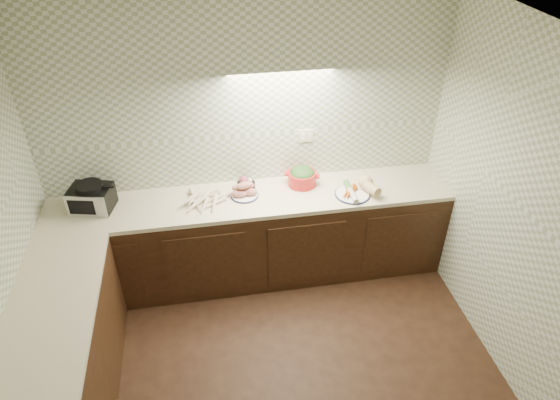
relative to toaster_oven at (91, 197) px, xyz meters
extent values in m
cube|color=white|center=(1.36, -1.57, 1.56)|extent=(3.60, 3.60, 0.05)
cube|color=#94A07F|center=(1.36, 0.21, 0.29)|extent=(3.60, 0.05, 2.60)
cube|color=#94A07F|center=(3.13, -1.57, 0.29)|extent=(0.05, 3.60, 2.60)
cube|color=beige|center=(1.91, 0.22, 0.31)|extent=(0.13, 0.01, 0.12)
cube|color=black|center=(1.36, -0.07, -0.58)|extent=(3.60, 0.60, 0.86)
cube|color=#FAEDC2|center=(1.36, -0.07, -0.13)|extent=(3.60, 0.60, 0.04)
cube|color=black|center=(0.00, 0.01, -0.01)|extent=(0.39, 0.33, 0.21)
cube|color=#A8A9AD|center=(-0.03, -0.12, -0.01)|extent=(0.34, 0.09, 0.21)
cube|color=black|center=(-0.03, -0.12, -0.01)|extent=(0.22, 0.06, 0.14)
cylinder|color=black|center=(0.00, 0.01, 0.11)|extent=(0.27, 0.27, 0.04)
cone|color=beige|center=(0.93, -0.04, -0.09)|extent=(0.10, 0.20, 0.05)
cone|color=beige|center=(1.06, -0.10, -0.09)|extent=(0.21, 0.11, 0.05)
cone|color=beige|center=(1.00, -0.17, -0.09)|extent=(0.10, 0.24, 0.05)
cone|color=beige|center=(1.04, -0.06, -0.09)|extent=(0.13, 0.22, 0.05)
cone|color=beige|center=(1.03, -0.05, -0.09)|extent=(0.05, 0.25, 0.04)
cone|color=beige|center=(0.96, -0.05, -0.09)|extent=(0.07, 0.24, 0.06)
cone|color=beige|center=(1.04, -0.17, -0.09)|extent=(0.07, 0.21, 0.05)
cone|color=beige|center=(1.00, -0.11, -0.09)|extent=(0.10, 0.20, 0.05)
cone|color=beige|center=(1.01, -0.09, -0.07)|extent=(0.12, 0.21, 0.04)
cone|color=beige|center=(1.05, 0.02, -0.07)|extent=(0.12, 0.23, 0.04)
cone|color=beige|center=(1.02, -0.04, -0.06)|extent=(0.21, 0.20, 0.05)
cone|color=beige|center=(1.00, -0.02, -0.07)|extent=(0.23, 0.14, 0.05)
cylinder|color=#151844|center=(1.30, -0.03, -0.11)|extent=(0.25, 0.25, 0.01)
cylinder|color=white|center=(1.30, -0.03, -0.11)|extent=(0.24, 0.24, 0.02)
ellipsoid|color=tan|center=(1.25, -0.06, -0.07)|extent=(0.15, 0.10, 0.06)
ellipsoid|color=tan|center=(1.35, -0.05, -0.07)|extent=(0.15, 0.10, 0.06)
ellipsoid|color=tan|center=(1.29, 0.01, -0.07)|extent=(0.15, 0.10, 0.06)
ellipsoid|color=tan|center=(1.26, -0.01, -0.03)|extent=(0.15, 0.10, 0.06)
ellipsoid|color=tan|center=(1.33, 0.01, -0.03)|extent=(0.15, 0.10, 0.06)
ellipsoid|color=tan|center=(1.30, -0.04, 0.00)|extent=(0.15, 0.10, 0.06)
cylinder|color=black|center=(1.33, 0.09, -0.08)|extent=(0.17, 0.17, 0.06)
sphere|color=maroon|center=(1.31, 0.09, -0.03)|extent=(0.09, 0.09, 0.09)
sphere|color=silver|center=(1.36, 0.10, -0.04)|extent=(0.05, 0.05, 0.05)
cylinder|color=red|center=(1.85, 0.07, -0.05)|extent=(0.33, 0.33, 0.13)
cube|color=red|center=(1.71, 0.12, -0.01)|extent=(0.05, 0.06, 0.02)
cube|color=red|center=(1.98, 0.02, -0.01)|extent=(0.05, 0.06, 0.02)
ellipsoid|color=#396A2A|center=(1.85, 0.07, 0.00)|extent=(0.23, 0.23, 0.13)
cylinder|color=#151844|center=(2.26, -0.18, -0.11)|extent=(0.32, 0.32, 0.01)
cylinder|color=white|center=(2.26, -0.18, -0.11)|extent=(0.30, 0.30, 0.02)
cone|color=#CA5D17|center=(2.25, -0.16, -0.08)|extent=(0.11, 0.18, 0.04)
cone|color=#CA5D17|center=(2.22, -0.18, -0.08)|extent=(0.15, 0.16, 0.04)
cone|color=#CA5D17|center=(2.25, -0.15, -0.08)|extent=(0.14, 0.16, 0.04)
cone|color=#CA5D17|center=(2.24, -0.18, -0.06)|extent=(0.14, 0.17, 0.04)
cylinder|color=beige|center=(2.24, -0.25, -0.07)|extent=(0.05, 0.20, 0.05)
cylinder|color=#3D7B33|center=(2.24, -0.09, -0.07)|extent=(0.05, 0.12, 0.05)
camera|label=1|loc=(0.98, -3.71, 2.40)|focal=32.00mm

